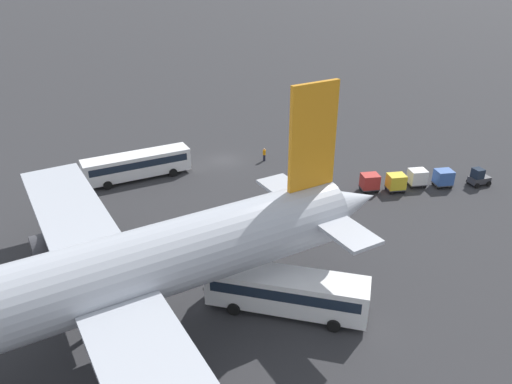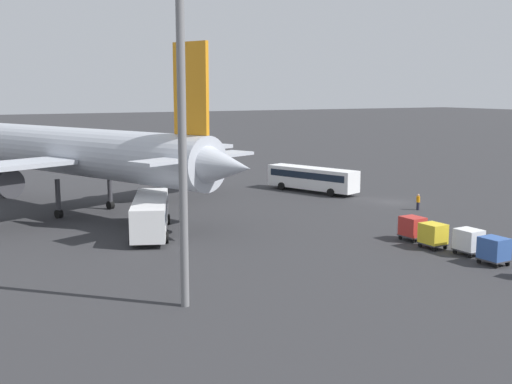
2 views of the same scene
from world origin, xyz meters
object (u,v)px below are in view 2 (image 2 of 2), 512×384
cargo_cart_blue (494,249)px  cargo_cart_yellow (433,234)px  cargo_cart_white (469,240)px  shuttle_bus_near (312,177)px  cargo_cart_red (412,227)px  shuttle_bus_far (150,213)px  worker_person (418,202)px  airplane (75,152)px

cargo_cart_blue → cargo_cart_yellow: same height
cargo_cart_white → shuttle_bus_near: bearing=-11.2°
shuttle_bus_near → cargo_cart_white: size_ratio=6.18×
cargo_cart_yellow → cargo_cart_red: (2.93, -0.43, 0.00)m
shuttle_bus_near → cargo_cart_yellow: bearing=146.3°
cargo_cart_yellow → cargo_cart_white: bearing=-162.2°
shuttle_bus_near → cargo_cart_red: 27.22m
cargo_cart_blue → shuttle_bus_far: bearing=41.0°
cargo_cart_red → worker_person: bearing=-44.0°
worker_person → cargo_cart_white: (-16.44, 9.70, 0.32)m
worker_person → cargo_cart_blue: 21.89m
shuttle_bus_near → cargo_cart_yellow: shuttle_bus_near is taller
cargo_cart_yellow → cargo_cart_red: size_ratio=1.00×
worker_person → cargo_cart_red: bearing=136.0°
worker_person → cargo_cart_yellow: 17.20m
shuttle_bus_far → worker_person: bearing=-73.5°
airplane → cargo_cart_red: size_ratio=22.35×
shuttle_bus_near → cargo_cart_white: shuttle_bus_near is taller
shuttle_bus_far → cargo_cart_blue: (-21.86, -18.97, -0.75)m
airplane → cargo_cart_yellow: size_ratio=22.35×
cargo_cart_blue → cargo_cart_red: bearing=0.1°
airplane → cargo_cart_yellow: bearing=-166.2°
shuttle_bus_near → worker_person: bearing=172.3°
airplane → cargo_cart_red: bearing=-162.8°
worker_person → cargo_cart_blue: (-19.37, 10.20, 0.32)m
airplane → shuttle_bus_near: (-0.37, -29.33, -4.49)m
airplane → cargo_cart_red: airplane is taller
shuttle_bus_far → airplane: bearing=35.8°
airplane → cargo_cart_yellow: 37.27m
airplane → shuttle_bus_far: airplane is taller
cargo_cart_white → airplane: bearing=35.2°
airplane → shuttle_bus_far: bearing=171.5°
airplane → cargo_cart_blue: airplane is taller
cargo_cart_white → cargo_cart_yellow: size_ratio=1.00×
shuttle_bus_far → cargo_cart_blue: size_ratio=6.03×
shuttle_bus_near → cargo_cart_blue: bearing=149.3°
shuttle_bus_far → cargo_cart_red: (-13.08, -18.96, -0.75)m
shuttle_bus_far → cargo_cart_blue: bearing=-117.6°
shuttle_bus_near → cargo_cart_blue: 35.79m
cargo_cart_blue → shuttle_bus_near: bearing=-11.1°
cargo_cart_blue → cargo_cart_red: size_ratio=1.00×
cargo_cart_red → cargo_cart_blue: bearing=-179.9°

